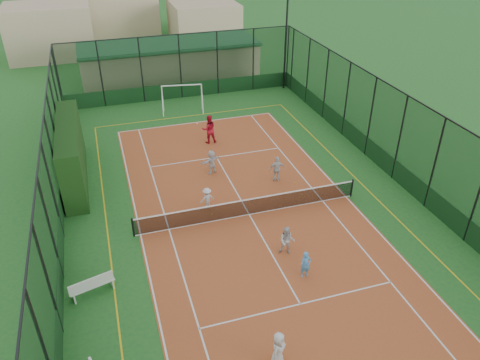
{
  "coord_description": "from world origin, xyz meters",
  "views": [
    {
      "loc": [
        -6.28,
        -18.34,
        13.88
      ],
      "look_at": [
        -0.02,
        1.51,
        1.2
      ],
      "focal_mm": 35.0,
      "sensor_mm": 36.0,
      "label": 1
    }
  ],
  "objects_px": {
    "futsal_goal_far": "(182,98)",
    "white_bench": "(92,284)",
    "child_far_right": "(277,169)",
    "child_near_right": "(287,241)",
    "coach": "(209,129)",
    "child_near_left": "(278,349)",
    "child_far_back": "(212,162)",
    "child_far_left": "(207,198)",
    "clubhouse": "(170,60)",
    "child_near_mid": "(306,265)",
    "floodlight_ne": "(286,38)"
  },
  "relations": [
    {
      "from": "child_near_left",
      "to": "child_near_right",
      "type": "bearing_deg",
      "value": 19.79
    },
    {
      "from": "futsal_goal_far",
      "to": "coach",
      "type": "height_order",
      "value": "futsal_goal_far"
    },
    {
      "from": "child_far_left",
      "to": "coach",
      "type": "xyz_separation_m",
      "value": [
        1.97,
        7.33,
        0.35
      ]
    },
    {
      "from": "child_near_mid",
      "to": "floodlight_ne",
      "type": "bearing_deg",
      "value": 69.71
    },
    {
      "from": "white_bench",
      "to": "child_far_right",
      "type": "relative_size",
      "value": 1.18
    },
    {
      "from": "child_far_left",
      "to": "child_far_back",
      "type": "relative_size",
      "value": 0.84
    },
    {
      "from": "child_near_left",
      "to": "child_far_back",
      "type": "relative_size",
      "value": 1.02
    },
    {
      "from": "floodlight_ne",
      "to": "white_bench",
      "type": "height_order",
      "value": "floodlight_ne"
    },
    {
      "from": "child_far_left",
      "to": "coach",
      "type": "height_order",
      "value": "coach"
    },
    {
      "from": "white_bench",
      "to": "futsal_goal_far",
      "type": "relative_size",
      "value": 0.59
    },
    {
      "from": "clubhouse",
      "to": "child_near_right",
      "type": "height_order",
      "value": "clubhouse"
    },
    {
      "from": "clubhouse",
      "to": "child_near_right",
      "type": "xyz_separation_m",
      "value": [
        0.64,
        -25.36,
        -0.85
      ]
    },
    {
      "from": "floodlight_ne",
      "to": "child_near_right",
      "type": "height_order",
      "value": "floodlight_ne"
    },
    {
      "from": "child_far_right",
      "to": "white_bench",
      "type": "bearing_deg",
      "value": 36.59
    },
    {
      "from": "clubhouse",
      "to": "futsal_goal_far",
      "type": "distance_m",
      "value": 7.61
    },
    {
      "from": "child_near_right",
      "to": "coach",
      "type": "relative_size",
      "value": 0.75
    },
    {
      "from": "child_far_back",
      "to": "coach",
      "type": "distance_m",
      "value": 3.96
    },
    {
      "from": "futsal_goal_far",
      "to": "child_near_mid",
      "type": "distance_m",
      "value": 19.44
    },
    {
      "from": "child_near_left",
      "to": "child_far_left",
      "type": "bearing_deg",
      "value": 45.08
    },
    {
      "from": "floodlight_ne",
      "to": "child_far_back",
      "type": "bearing_deg",
      "value": -128.07
    },
    {
      "from": "floodlight_ne",
      "to": "child_near_right",
      "type": "distance_m",
      "value": 21.75
    },
    {
      "from": "floodlight_ne",
      "to": "clubhouse",
      "type": "height_order",
      "value": "floodlight_ne"
    },
    {
      "from": "white_bench",
      "to": "child_near_mid",
      "type": "xyz_separation_m",
      "value": [
        8.63,
        -1.64,
        0.14
      ]
    },
    {
      "from": "child_near_mid",
      "to": "child_far_right",
      "type": "bearing_deg",
      "value": 76.97
    },
    {
      "from": "child_near_right",
      "to": "child_far_right",
      "type": "relative_size",
      "value": 0.94
    },
    {
      "from": "white_bench",
      "to": "child_near_mid",
      "type": "distance_m",
      "value": 8.79
    },
    {
      "from": "child_near_right",
      "to": "coach",
      "type": "bearing_deg",
      "value": 118.85
    },
    {
      "from": "child_far_back",
      "to": "coach",
      "type": "xyz_separation_m",
      "value": [
        0.83,
        3.87,
        0.24
      ]
    },
    {
      "from": "clubhouse",
      "to": "child_far_back",
      "type": "distance_m",
      "value": 17.37
    },
    {
      "from": "child_far_right",
      "to": "coach",
      "type": "relative_size",
      "value": 0.8
    },
    {
      "from": "child_far_left",
      "to": "futsal_goal_far",
      "type": "bearing_deg",
      "value": -108.2
    },
    {
      "from": "floodlight_ne",
      "to": "clubhouse",
      "type": "relative_size",
      "value": 0.54
    },
    {
      "from": "clubhouse",
      "to": "child_far_right",
      "type": "relative_size",
      "value": 10.0
    },
    {
      "from": "floodlight_ne",
      "to": "child_far_right",
      "type": "distance_m",
      "value": 15.53
    },
    {
      "from": "futsal_goal_far",
      "to": "child_near_right",
      "type": "bearing_deg",
      "value": -76.81
    },
    {
      "from": "child_far_back",
      "to": "child_far_right",
      "type": "bearing_deg",
      "value": 123.93
    },
    {
      "from": "child_far_right",
      "to": "floodlight_ne",
      "type": "bearing_deg",
      "value": -107.16
    },
    {
      "from": "futsal_goal_far",
      "to": "child_far_left",
      "type": "bearing_deg",
      "value": -86.48
    },
    {
      "from": "white_bench",
      "to": "child_near_mid",
      "type": "height_order",
      "value": "child_near_mid"
    },
    {
      "from": "child_near_left",
      "to": "coach",
      "type": "bearing_deg",
      "value": 38.53
    },
    {
      "from": "child_near_left",
      "to": "child_far_back",
      "type": "height_order",
      "value": "child_near_left"
    },
    {
      "from": "futsal_goal_far",
      "to": "child_far_right",
      "type": "relative_size",
      "value": 1.99
    },
    {
      "from": "child_near_left",
      "to": "child_near_right",
      "type": "xyz_separation_m",
      "value": [
        2.52,
        5.33,
        -0.01
      ]
    },
    {
      "from": "futsal_goal_far",
      "to": "child_far_right",
      "type": "xyz_separation_m",
      "value": [
        3.0,
        -11.73,
        -0.21
      ]
    },
    {
      "from": "white_bench",
      "to": "child_near_right",
      "type": "relative_size",
      "value": 1.25
    },
    {
      "from": "white_bench",
      "to": "child_far_left",
      "type": "relative_size",
      "value": 1.48
    },
    {
      "from": "child_near_left",
      "to": "child_far_right",
      "type": "height_order",
      "value": "child_far_right"
    },
    {
      "from": "child_far_right",
      "to": "child_near_mid",
      "type": "bearing_deg",
      "value": 83.84
    },
    {
      "from": "futsal_goal_far",
      "to": "white_bench",
      "type": "bearing_deg",
      "value": -102.82
    },
    {
      "from": "child_far_left",
      "to": "coach",
      "type": "distance_m",
      "value": 7.6
    }
  ]
}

